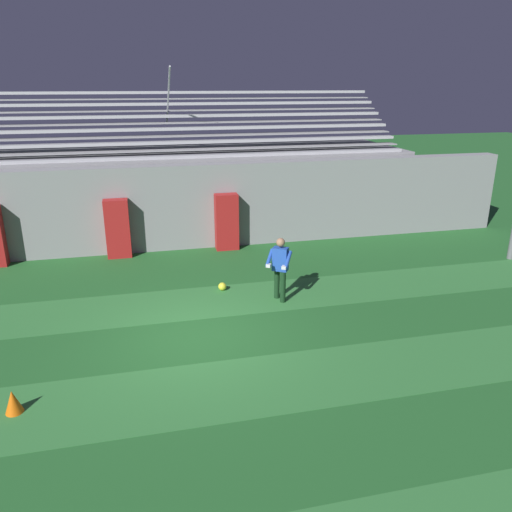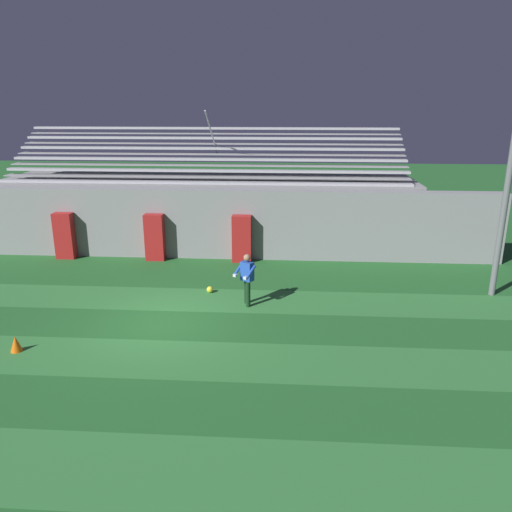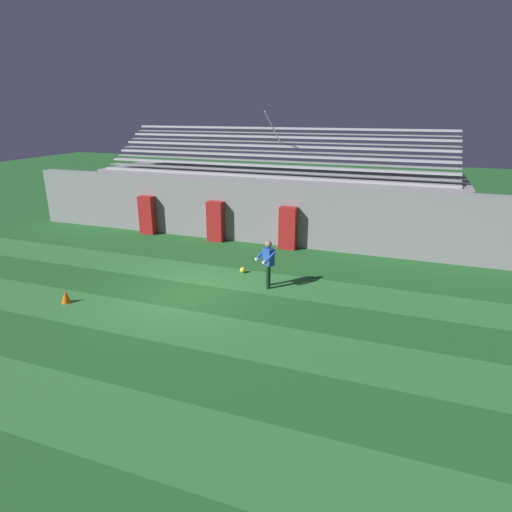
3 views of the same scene
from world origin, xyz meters
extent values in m
plane|color=#236028|center=(0.00, 0.00, 0.00)|extent=(80.00, 80.00, 0.00)
cube|color=#337A38|center=(0.00, -6.00, 0.00)|extent=(28.00, 1.95, 0.01)
cube|color=#337A38|center=(0.00, -2.09, 0.00)|extent=(28.00, 1.95, 0.01)
cube|color=#337A38|center=(0.00, 1.82, 0.00)|extent=(28.00, 1.95, 0.01)
cube|color=gray|center=(0.00, 6.50, 1.40)|extent=(24.00, 0.60, 2.80)
cube|color=#B21E1E|center=(-1.75, 5.95, 0.94)|extent=(0.75, 0.44, 1.87)
cube|color=#B21E1E|center=(1.75, 5.95, 0.94)|extent=(0.75, 0.44, 1.87)
cube|color=#B21E1E|center=(-5.46, 5.95, 0.94)|extent=(0.75, 0.44, 1.87)
cube|color=gray|center=(0.00, 9.20, 1.45)|extent=(18.00, 4.60, 2.90)
cube|color=#B7B7BC|center=(0.00, 7.25, 2.95)|extent=(17.10, 0.36, 0.10)
cube|color=gray|center=(0.00, 7.05, 2.72)|extent=(17.10, 0.60, 0.04)
cube|color=#B7B7BC|center=(0.00, 7.95, 3.35)|extent=(17.10, 0.36, 0.10)
cube|color=gray|center=(0.00, 7.75, 3.12)|extent=(17.10, 0.60, 0.04)
cube|color=#B7B7BC|center=(0.00, 8.65, 3.75)|extent=(17.10, 0.36, 0.10)
cube|color=gray|center=(0.00, 8.45, 3.52)|extent=(17.10, 0.60, 0.04)
cube|color=#B7B7BC|center=(0.00, 9.35, 4.15)|extent=(17.10, 0.36, 0.10)
cube|color=gray|center=(0.00, 9.15, 3.92)|extent=(17.10, 0.60, 0.04)
cube|color=#B7B7BC|center=(0.00, 10.05, 4.55)|extent=(17.10, 0.36, 0.10)
cube|color=gray|center=(0.00, 9.85, 4.32)|extent=(17.10, 0.60, 0.04)
cube|color=#B7B7BC|center=(0.00, 10.75, 4.95)|extent=(17.10, 0.36, 0.10)
cube|color=gray|center=(0.00, 10.55, 4.72)|extent=(17.10, 0.60, 0.04)
cylinder|color=#B7B7BC|center=(0.24, 8.75, 4.80)|extent=(0.06, 3.33, 2.05)
cylinder|color=slate|center=(10.37, 2.90, 4.16)|extent=(0.20, 0.20, 8.33)
cylinder|color=#143319|center=(2.37, 1.36, 0.41)|extent=(0.19, 0.19, 0.82)
cylinder|color=#143319|center=(2.30, 1.64, 0.41)|extent=(0.19, 0.19, 0.82)
cube|color=#234CB2|center=(2.34, 1.50, 1.12)|extent=(0.45, 0.41, 0.60)
sphere|color=#A37556|center=(2.34, 1.50, 1.56)|extent=(0.22, 0.22, 0.22)
cylinder|color=#234CB2|center=(2.46, 1.25, 1.17)|extent=(0.33, 0.45, 0.37)
cylinder|color=#234CB2|center=(2.06, 1.51, 1.17)|extent=(0.33, 0.45, 0.37)
cube|color=silver|center=(2.32, 1.11, 1.04)|extent=(0.15, 0.15, 0.08)
cube|color=silver|center=(1.98, 1.32, 1.04)|extent=(0.15, 0.15, 0.08)
sphere|color=yellow|center=(1.00, 2.46, 0.11)|extent=(0.22, 0.22, 0.22)
cone|color=orange|center=(-3.33, -1.95, 0.21)|extent=(0.30, 0.30, 0.42)
camera|label=1|loc=(-0.97, -9.84, 5.31)|focal=35.00mm
camera|label=2|loc=(3.56, -13.04, 6.13)|focal=35.00mm
camera|label=3|loc=(6.66, -11.58, 5.85)|focal=30.00mm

